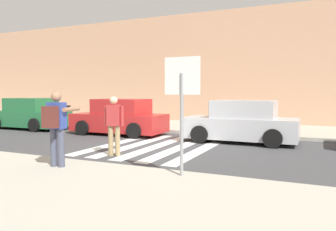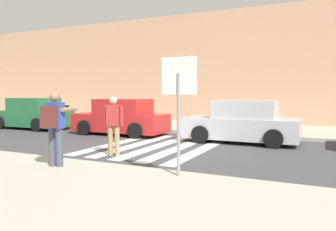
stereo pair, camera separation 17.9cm
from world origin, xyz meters
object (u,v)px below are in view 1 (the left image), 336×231
parked_car_green (30,114)px  parked_car_silver (241,123)px  stop_sign (182,90)px  photographer_with_backpack (56,122)px  pedestrian_crossing (114,122)px  parked_car_red (120,118)px

parked_car_green → parked_car_silver: (10.59, 0.00, 0.00)m
stop_sign → photographer_with_backpack: stop_sign is taller
pedestrian_crossing → parked_car_red: size_ratio=0.42×
parked_car_green → parked_car_silver: same height
photographer_with_backpack → parked_car_silver: size_ratio=0.42×
stop_sign → parked_car_green: (-10.62, 5.86, -1.18)m
pedestrian_crossing → parked_car_red: pedestrian_crossing is taller
stop_sign → photographer_with_backpack: size_ratio=1.40×
photographer_with_backpack → parked_car_red: size_ratio=0.42×
pedestrian_crossing → parked_car_red: 4.78m
photographer_with_backpack → stop_sign: bearing=9.3°
parked_car_red → parked_car_silver: bearing=0.0°
photographer_with_backpack → parked_car_red: 6.79m
parked_car_green → parked_car_silver: size_ratio=1.00×
stop_sign → parked_car_silver: stop_sign is taller
parked_car_silver → parked_car_red: bearing=180.0°
pedestrian_crossing → parked_car_red: bearing=120.9°
photographer_with_backpack → parked_car_red: bearing=110.7°
photographer_with_backpack → parked_car_silver: (2.87, 6.34, -0.44)m
pedestrian_crossing → parked_car_green: bearing=152.2°
parked_car_green → parked_car_silver: 10.59m
parked_car_green → parked_car_red: 5.32m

